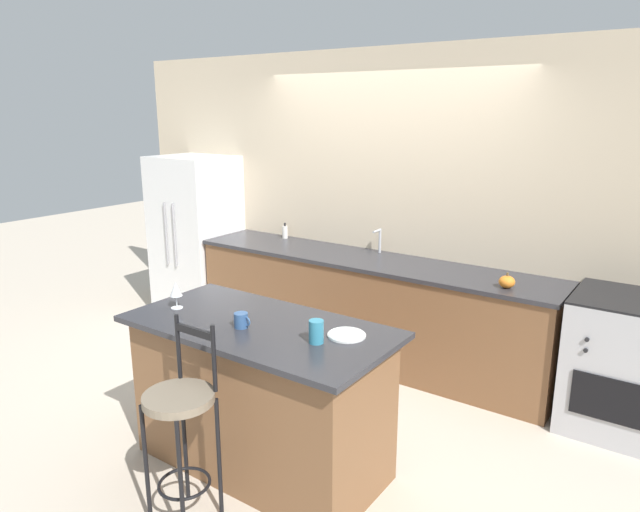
{
  "coord_description": "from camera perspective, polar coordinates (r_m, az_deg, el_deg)",
  "views": [
    {
      "loc": [
        2.41,
        -3.8,
        2.19
      ],
      "look_at": [
        0.12,
        -0.51,
        1.15
      ],
      "focal_mm": 32.0,
      "sensor_mm": 36.0,
      "label": 1
    }
  ],
  "objects": [
    {
      "name": "wine_glass",
      "position": [
        3.74,
        -14.22,
        -3.3
      ],
      "size": [
        0.08,
        0.08,
        0.17
      ],
      "color": "white",
      "rests_on": "kitchen_island"
    },
    {
      "name": "tumbler_cup",
      "position": [
        3.12,
        -0.38,
        -7.57
      ],
      "size": [
        0.08,
        0.08,
        0.13
      ],
      "color": "teal",
      "rests_on": "kitchen_island"
    },
    {
      "name": "coffee_mug",
      "position": [
        3.37,
        -7.87,
        -6.39
      ],
      "size": [
        0.11,
        0.08,
        0.09
      ],
      "color": "#335689",
      "rests_on": "kitchen_island"
    },
    {
      "name": "sink_faucet",
      "position": [
        5.13,
        5.93,
        1.8
      ],
      "size": [
        0.02,
        0.13,
        0.22
      ],
      "color": "#ADAFB5",
      "rests_on": "back_counter"
    },
    {
      "name": "back_counter",
      "position": [
        5.13,
        4.64,
        -5.14
      ],
      "size": [
        3.35,
        0.7,
        0.92
      ],
      "color": "brown",
      "rests_on": "ground_plane"
    },
    {
      "name": "kitchen_island",
      "position": [
        3.62,
        -5.95,
        -13.67
      ],
      "size": [
        1.65,
        0.82,
        0.95
      ],
      "color": "brown",
      "rests_on": "ground_plane"
    },
    {
      "name": "pumpkin_decoration",
      "position": [
        4.35,
        18.18,
        -2.46
      ],
      "size": [
        0.12,
        0.12,
        0.11
      ],
      "color": "orange",
      "rests_on": "back_counter"
    },
    {
      "name": "bar_stool_near",
      "position": [
        3.18,
        -13.7,
        -15.51
      ],
      "size": [
        0.37,
        0.37,
        1.13
      ],
      "color": "black",
      "rests_on": "ground_plane"
    },
    {
      "name": "oven_range",
      "position": [
        4.5,
        28.2,
        -9.55
      ],
      "size": [
        0.73,
        0.71,
        0.96
      ],
      "color": "#B7B7BC",
      "rests_on": "ground_plane"
    },
    {
      "name": "refrigerator",
      "position": [
        6.27,
        -12.21,
        1.94
      ],
      "size": [
        0.8,
        0.72,
        1.71
      ],
      "color": "white",
      "rests_on": "ground_plane"
    },
    {
      "name": "dinner_plate",
      "position": [
        3.23,
        2.68,
        -7.87
      ],
      "size": [
        0.22,
        0.22,
        0.02
      ],
      "color": "white",
      "rests_on": "kitchen_island"
    },
    {
      "name": "wall_back",
      "position": [
        5.19,
        6.7,
        5.18
      ],
      "size": [
        6.0,
        0.07,
        2.7
      ],
      "color": "beige",
      "rests_on": "ground_plane"
    },
    {
      "name": "soap_bottle",
      "position": [
        5.72,
        -3.52,
        2.43
      ],
      "size": [
        0.05,
        0.05,
        0.16
      ],
      "color": "silver",
      "rests_on": "back_counter"
    },
    {
      "name": "ground_plane",
      "position": [
        5.0,
        2.25,
        -11.38
      ],
      "size": [
        18.0,
        18.0,
        0.0
      ],
      "primitive_type": "plane",
      "color": "beige"
    }
  ]
}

